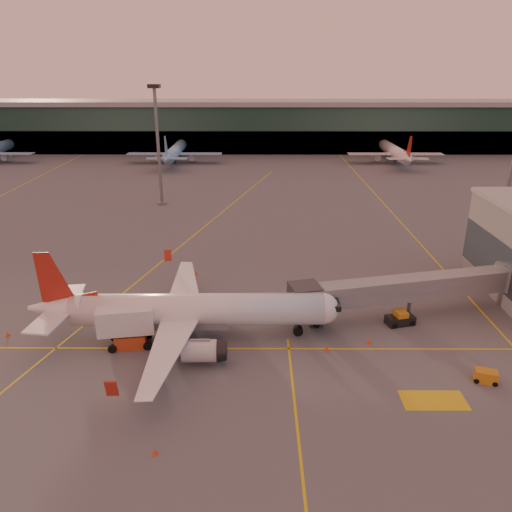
{
  "coord_description": "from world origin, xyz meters",
  "views": [
    {
      "loc": [
        1.6,
        -42.65,
        29.21
      ],
      "look_at": [
        1.31,
        20.54,
        5.0
      ],
      "focal_mm": 35.0,
      "sensor_mm": 36.0,
      "label": 1
    }
  ],
  "objects_px": {
    "gpu_cart": "(486,376)",
    "pushback_tug": "(400,319)",
    "main_airplane": "(187,311)",
    "catering_truck": "(127,324)"
  },
  "relations": [
    {
      "from": "catering_truck",
      "to": "pushback_tug",
      "type": "height_order",
      "value": "catering_truck"
    },
    {
      "from": "main_airplane",
      "to": "pushback_tug",
      "type": "height_order",
      "value": "main_airplane"
    },
    {
      "from": "pushback_tug",
      "to": "main_airplane",
      "type": "bearing_deg",
      "value": 171.75
    },
    {
      "from": "gpu_cart",
      "to": "pushback_tug",
      "type": "xyz_separation_m",
      "value": [
        -5.31,
        11.71,
        0.08
      ]
    },
    {
      "from": "main_airplane",
      "to": "catering_truck",
      "type": "bearing_deg",
      "value": -166.0
    },
    {
      "from": "gpu_cart",
      "to": "pushback_tug",
      "type": "height_order",
      "value": "pushback_tug"
    },
    {
      "from": "catering_truck",
      "to": "gpu_cart",
      "type": "relative_size",
      "value": 2.61
    },
    {
      "from": "gpu_cart",
      "to": "pushback_tug",
      "type": "distance_m",
      "value": 12.86
    },
    {
      "from": "main_airplane",
      "to": "gpu_cart",
      "type": "xyz_separation_m",
      "value": [
        30.38,
        -8.41,
        -2.81
      ]
    },
    {
      "from": "main_airplane",
      "to": "pushback_tug",
      "type": "xyz_separation_m",
      "value": [
        25.07,
        3.31,
        -2.73
      ]
    }
  ]
}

